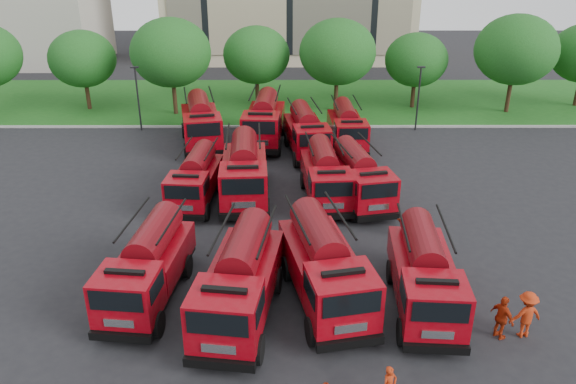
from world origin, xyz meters
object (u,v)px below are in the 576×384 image
Objects in this scene: firefighter_4 at (180,267)px; firefighter_5 at (407,237)px; fire_truck_7 at (359,177)px; fire_truck_11 at (347,127)px; firefighter_3 at (522,335)px; fire_truck_9 at (264,120)px; fire_truck_1 at (240,281)px; fire_truck_3 at (424,274)px; fire_truck_4 at (196,179)px; fire_truck_0 at (148,265)px; fire_truck_5 at (244,171)px; fire_truck_2 at (325,266)px; fire_truck_8 at (201,122)px; fire_truck_6 at (325,175)px; fire_truck_10 at (306,132)px; firefighter_2 at (498,337)px.

firefighter_5 is (11.24, 2.82, 0.00)m from firefighter_4.
fire_truck_11 is at bearing 77.39° from fire_truck_7.
fire_truck_9 is at bearing -75.03° from firefighter_3.
fire_truck_7 reaches higher than fire_truck_11.
fire_truck_1 is 7.53m from fire_truck_3.
firefighter_3 is at bearing -170.12° from firefighter_4.
fire_truck_4 is at bearing -105.74° from fire_truck_9.
fire_truck_0 is 0.93× the size of fire_truck_5.
fire_truck_1 is at bearing -109.30° from fire_truck_11.
fire_truck_5 reaches higher than fire_truck_11.
fire_truck_11 is at bearing 97.66° from fire_truck_3.
fire_truck_0 is 1.01× the size of fire_truck_3.
fire_truck_5 is (2.77, 0.52, 0.27)m from fire_truck_4.
fire_truck_4 is at bearing 112.91° from fire_truck_2.
fire_truck_1 is 1.00× the size of fire_truck_5.
fire_truck_9 reaches higher than firefighter_5.
fire_truck_1 reaches higher than fire_truck_7.
fire_truck_0 is 11.50m from fire_truck_3.
fire_truck_4 is at bearing 92.53° from fire_truck_0.
fire_truck_0 is 19.45m from fire_truck_8.
fire_truck_11 reaches higher than fire_truck_4.
fire_truck_4 is 0.84× the size of fire_truck_9.
fire_truck_6 is at bearing 162.13° from fire_truck_7.
fire_truck_8 reaches higher than fire_truck_6.
fire_truck_7 is (6.68, -0.46, -0.17)m from fire_truck_5.
fire_truck_3 is at bearing 117.54° from firefighter_5.
fire_truck_11 is at bearing 80.69° from fire_truck_1.
fire_truck_10 is 3.66× the size of firefighter_3.
fire_truck_3 is at bearing -38.94° from fire_truck_4.
fire_truck_11 is at bearing 67.77° from fire_truck_0.
fire_truck_3 is at bearing -67.09° from fire_truck_9.
fire_truck_7 is 3.59× the size of firefighter_3.
fire_truck_7 is 0.98× the size of fire_truck_10.
fire_truck_3 is 11.08m from fire_truck_6.
firefighter_5 is at bearing -53.48° from fire_truck_6.
fire_truck_10 reaches higher than firefighter_5.
fire_truck_7 reaches higher than firefighter_5.
fire_truck_11 is 3.41× the size of firefighter_3.
fire_truck_8 is (-11.95, 20.11, 0.16)m from fire_truck_3.
fire_truck_5 is 1.14× the size of fire_truck_11.
fire_truck_4 is (-10.89, 10.26, -0.12)m from fire_truck_3.
fire_truck_6 is at bearing 74.36° from fire_truck_2.
fire_truck_6 is 10.53m from firefighter_4.
firefighter_4 is at bearing 167.97° from fire_truck_3.
fire_truck_2 is at bearing -116.32° from fire_truck_7.
fire_truck_1 is at bearing -171.17° from fire_truck_3.
fire_truck_2 reaches higher than fire_truck_10.
fire_truck_0 is at bearing -179.32° from fire_truck_3.
firefighter_5 is at bearing -76.51° from fire_truck_10.
fire_truck_10 is 21.53m from firefighter_2.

